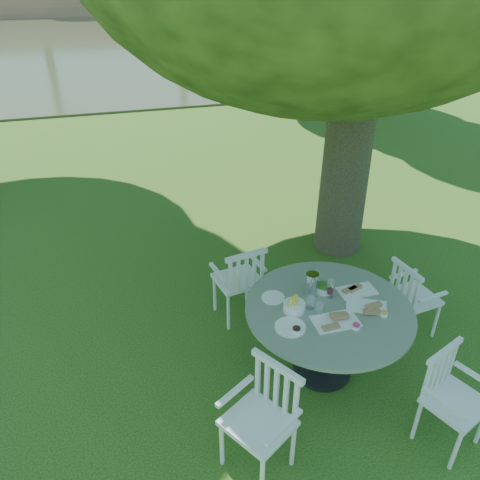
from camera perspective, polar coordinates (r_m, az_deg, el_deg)
name	(u,v)px	position (r m, az deg, el deg)	size (l,w,h in m)	color
ground	(245,312)	(5.47, 0.59, -8.73)	(140.00, 140.00, 0.00)	#1B3E0D
table	(328,319)	(4.42, 10.65, -9.45)	(1.52, 1.52, 0.79)	black
chair_ne	(409,294)	(5.20, 19.96, -6.20)	(0.46, 0.49, 0.86)	silver
chair_nw	(242,279)	(5.04, 0.21, -4.77)	(0.54, 0.52, 0.93)	silver
chair_sw	(266,410)	(3.77, 3.23, -19.93)	(0.63, 0.64, 0.94)	silver
chair_se	(448,390)	(4.27, 23.99, -16.38)	(0.56, 0.55, 0.88)	silver
tableware	(319,300)	(4.33, 9.60, -7.24)	(1.11, 0.74, 0.24)	white
river	(120,42)	(27.30, -14.46, 22.35)	(100.00, 28.00, 0.12)	#343B22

